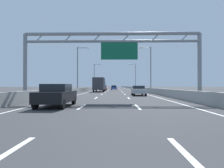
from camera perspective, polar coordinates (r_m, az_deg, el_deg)
ground_plane at (r=100.14m, az=0.91°, el=-1.26°), size 260.00×260.00×0.00m
lane_dash_left_1 at (r=12.89m, az=-8.74°, el=-6.58°), size 0.16×3.00×0.01m
lane_dash_left_2 at (r=21.78m, az=-4.67°, el=-4.08°), size 0.16×3.00×0.01m
lane_dash_left_3 at (r=30.74m, az=-2.97°, el=-3.03°), size 0.16×3.00×0.01m
lane_dash_left_4 at (r=39.71m, az=-2.03°, el=-2.45°), size 0.16×3.00×0.01m
lane_dash_left_5 at (r=48.70m, az=-1.45°, el=-2.08°), size 0.16×3.00×0.01m
lane_dash_left_6 at (r=57.69m, az=-1.04°, el=-1.83°), size 0.16×3.00×0.01m
lane_dash_left_7 at (r=66.68m, az=-0.75°, el=-1.65°), size 0.16×3.00×0.01m
lane_dash_left_8 at (r=75.67m, az=-0.52°, el=-1.51°), size 0.16×3.00×0.01m
lane_dash_left_9 at (r=84.67m, az=-0.35°, el=-1.40°), size 0.16×3.00×0.01m
lane_dash_left_10 at (r=93.66m, az=-0.20°, el=-1.31°), size 0.16×3.00×0.01m
lane_dash_left_11 at (r=102.66m, az=-0.09°, el=-1.23°), size 0.16×3.00×0.01m
lane_dash_left_12 at (r=111.66m, az=0.01°, el=-1.17°), size 0.16×3.00×0.01m
lane_dash_left_13 at (r=120.65m, az=0.10°, el=-1.12°), size 0.16×3.00×0.01m
lane_dash_left_14 at (r=129.65m, az=0.17°, el=-1.07°), size 0.16×3.00×0.01m
lane_dash_left_15 at (r=138.65m, az=0.23°, el=-1.03°), size 0.16×3.00×0.01m
lane_dash_left_16 at (r=147.65m, az=0.29°, el=-1.00°), size 0.16×3.00×0.01m
lane_dash_left_17 at (r=156.65m, az=0.34°, el=-0.97°), size 0.16×3.00×0.01m
lane_dash_right_0 at (r=4.12m, az=22.33°, el=-19.89°), size 0.16×3.00×0.01m
lane_dash_right_1 at (r=12.78m, az=7.48°, el=-6.63°), size 0.16×3.00×0.01m
lane_dash_right_2 at (r=21.72m, az=4.85°, el=-4.09°), size 0.16×3.00×0.01m
lane_dash_right_3 at (r=30.69m, az=3.76°, el=-3.03°), size 0.16×3.00×0.01m
lane_dash_right_4 at (r=39.68m, az=3.17°, el=-2.45°), size 0.16×3.00×0.01m
lane_dash_right_5 at (r=48.67m, az=2.79°, el=-2.08°), size 0.16×3.00×0.01m
lane_dash_right_6 at (r=57.66m, az=2.54°, el=-1.83°), size 0.16×3.00×0.01m
lane_dash_right_7 at (r=66.66m, az=2.35°, el=-1.65°), size 0.16×3.00×0.01m
lane_dash_right_8 at (r=75.65m, az=2.20°, el=-1.51°), size 0.16×3.00×0.01m
lane_dash_right_9 at (r=84.65m, az=2.09°, el=-1.40°), size 0.16×3.00×0.01m
lane_dash_right_10 at (r=93.65m, az=2.00°, el=-1.31°), size 0.16×3.00×0.01m
lane_dash_right_11 at (r=102.65m, az=1.92°, el=-1.23°), size 0.16×3.00×0.01m
lane_dash_right_12 at (r=111.64m, az=1.86°, el=-1.17°), size 0.16×3.00×0.01m
lane_dash_right_13 at (r=120.64m, az=1.81°, el=-1.12°), size 0.16×3.00×0.01m
lane_dash_right_14 at (r=129.64m, az=1.76°, el=-1.07°), size 0.16×3.00×0.01m
lane_dash_right_15 at (r=138.64m, az=1.72°, el=-1.03°), size 0.16×3.00×0.01m
lane_dash_right_16 at (r=147.64m, az=1.69°, el=-1.00°), size 0.16×3.00×0.01m
lane_dash_right_17 at (r=156.64m, az=1.65°, el=-0.97°), size 0.16×3.00×0.01m
edge_line_left at (r=88.32m, az=-2.53°, el=-1.36°), size 0.16×176.00×0.01m
edge_line_right at (r=88.27m, az=4.29°, el=-1.36°), size 0.16×176.00×0.01m
barrier_left at (r=110.37m, az=-2.65°, el=-0.94°), size 0.45×220.00×0.95m
barrier_right at (r=110.32m, az=4.52°, el=-0.94°), size 0.45×220.00×0.95m
sign_gantry at (r=18.47m, az=0.17°, el=10.37°), size 16.56×0.36×6.36m
streetlamp_left_mid at (r=42.00m, az=-9.69°, el=5.03°), size 2.58×0.28×9.50m
streetlamp_right_mid at (r=41.86m, az=10.90°, el=5.05°), size 2.58×0.28×9.50m
streetlamp_left_far at (r=73.51m, az=-5.01°, el=2.67°), size 2.58×0.28×9.50m
streetlamp_right_far at (r=73.43m, az=6.67°, el=2.67°), size 2.58×0.28×9.50m
red_car at (r=59.31m, az=-2.50°, el=-1.06°), size 1.75×4.47×1.48m
yellow_car at (r=69.91m, az=-2.25°, el=-0.98°), size 1.87×4.45×1.46m
blue_car at (r=63.72m, az=0.57°, el=-1.05°), size 1.81×4.40×1.46m
black_car at (r=13.38m, az=-15.78°, el=-3.08°), size 1.81×4.15×1.48m
silver_car at (r=27.75m, az=7.72°, el=-1.84°), size 1.73×4.36×1.37m
box_truck at (r=44.38m, az=-3.71°, el=-0.07°), size 2.38×7.75×3.12m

